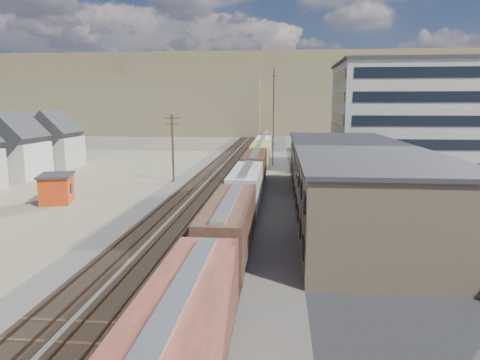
# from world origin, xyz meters

# --- Properties ---
(ground) EXTENTS (300.00, 300.00, 0.00)m
(ground) POSITION_xyz_m (0.00, 0.00, 0.00)
(ground) COLOR #6B6356
(ground) RESTS_ON ground
(ballast_bed) EXTENTS (18.00, 200.00, 0.06)m
(ballast_bed) POSITION_xyz_m (0.00, 50.00, 0.03)
(ballast_bed) COLOR #4C4742
(ballast_bed) RESTS_ON ground
(dirt_yard) EXTENTS (24.00, 180.00, 0.03)m
(dirt_yard) POSITION_xyz_m (-20.00, 40.00, 0.01)
(dirt_yard) COLOR #807558
(dirt_yard) RESTS_ON ground
(asphalt_lot) EXTENTS (26.00, 120.00, 0.04)m
(asphalt_lot) POSITION_xyz_m (22.00, 35.00, 0.02)
(asphalt_lot) COLOR #232326
(asphalt_lot) RESTS_ON ground
(rail_tracks) EXTENTS (11.40, 200.00, 0.24)m
(rail_tracks) POSITION_xyz_m (-0.55, 50.00, 0.11)
(rail_tracks) COLOR black
(rail_tracks) RESTS_ON ground
(freight_train) EXTENTS (3.00, 119.74, 4.46)m
(freight_train) POSITION_xyz_m (3.80, 32.37, 2.79)
(freight_train) COLOR black
(freight_train) RESTS_ON ground
(warehouse) EXTENTS (12.40, 40.40, 7.25)m
(warehouse) POSITION_xyz_m (14.98, 25.00, 3.65)
(warehouse) COLOR tan
(warehouse) RESTS_ON ground
(office_tower) EXTENTS (22.60, 18.60, 18.45)m
(office_tower) POSITION_xyz_m (27.95, 54.95, 9.26)
(office_tower) COLOR #9E998E
(office_tower) RESTS_ON ground
(utility_pole_north) EXTENTS (2.20, 0.32, 10.00)m
(utility_pole_north) POSITION_xyz_m (-8.50, 42.00, 5.30)
(utility_pole_north) COLOR #382619
(utility_pole_north) RESTS_ON ground
(radio_mast) EXTENTS (1.20, 0.16, 18.00)m
(radio_mast) POSITION_xyz_m (6.00, 60.00, 9.12)
(radio_mast) COLOR black
(radio_mast) RESTS_ON ground
(hills_north) EXTENTS (265.00, 80.00, 32.00)m
(hills_north) POSITION_xyz_m (0.17, 167.92, 14.10)
(hills_north) COLOR brown
(hills_north) RESTS_ON ground
(maintenance_shed) EXTENTS (4.78, 5.48, 3.40)m
(maintenance_shed) POSITION_xyz_m (-18.65, 26.94, 1.74)
(maintenance_shed) COLOR #C23A12
(maintenance_shed) RESTS_ON ground
(parked_car_white) EXTENTS (1.81, 4.40, 1.42)m
(parked_car_white) POSITION_xyz_m (17.97, 7.19, 0.71)
(parked_car_white) COLOR silver
(parked_car_white) RESTS_ON ground
(parked_car_blue) EXTENTS (6.68, 5.66, 1.70)m
(parked_car_blue) POSITION_xyz_m (21.20, 43.16, 0.85)
(parked_car_blue) COLOR navy
(parked_car_blue) RESTS_ON ground
(parked_car_far) EXTENTS (2.17, 4.50, 1.48)m
(parked_car_far) POSITION_xyz_m (29.30, 58.73, 0.74)
(parked_car_far) COLOR silver
(parked_car_far) RESTS_ON ground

